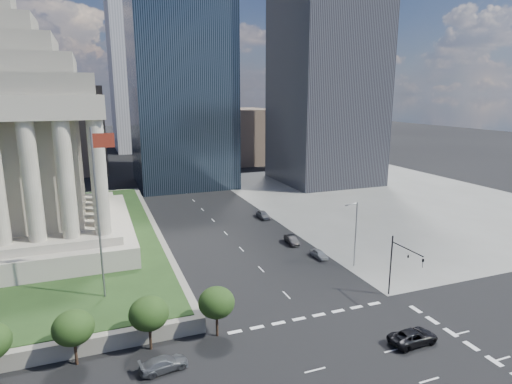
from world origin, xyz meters
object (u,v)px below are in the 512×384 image
parked_sedan_near (319,254)px  parked_sedan_mid (291,240)px  suv_grey (164,364)px  pickup_truck (413,337)px  flagpole (99,205)px  traffic_signal_ne (401,261)px  war_memorial (5,121)px  street_lamp_north (355,231)px  parked_sedan_far (263,215)px

parked_sedan_near → parked_sedan_mid: 7.64m
suv_grey → parked_sedan_near: bearing=-62.2°
pickup_truck → flagpole: bearing=55.5°
parked_sedan_near → parked_sedan_mid: size_ratio=0.89×
pickup_truck → suv_grey: pickup_truck is taller
traffic_signal_ne → parked_sedan_mid: (-3.50, 23.72, -4.55)m
flagpole → suv_grey: size_ratio=4.35×
war_memorial → traffic_signal_ne: size_ratio=4.88×
street_lamp_north → parked_sedan_far: (-3.16, 28.65, -4.87)m
traffic_signal_ne → parked_sedan_near: 16.98m
war_memorial → parked_sedan_far: (44.17, 5.65, -20.61)m
parked_sedan_mid → parked_sedan_far: (1.17, 16.23, 0.09)m
pickup_truck → parked_sedan_mid: 32.11m
parked_sedan_far → parked_sedan_mid: bearing=-94.8°
street_lamp_north → suv_grey: size_ratio=2.17×
war_memorial → parked_sedan_near: war_memorial is taller
flagpole → parked_sedan_mid: flagpole is taller
suv_grey → flagpole: bearing=10.2°
war_memorial → suv_grey: size_ratio=8.48×
flagpole → parked_sedan_mid: (30.83, 13.42, -12.41)m
pickup_truck → parked_sedan_far: size_ratio=1.15×
war_memorial → street_lamp_north: bearing=-25.9°
flagpole → parked_sedan_near: size_ratio=5.26×
parked_sedan_mid → traffic_signal_ne: bearing=-76.0°
parked_sedan_near → war_memorial: bearing=155.4°
parked_sedan_far → war_memorial: bearing=-173.4°
flagpole → parked_sedan_near: (32.09, 5.88, -12.47)m
traffic_signal_ne → street_lamp_north: (0.83, 11.30, 0.41)m
traffic_signal_ne → street_lamp_north: size_ratio=0.80×
flagpole → parked_sedan_far: bearing=42.8°
street_lamp_north → pickup_truck: 21.04m
traffic_signal_ne → parked_sedan_mid: size_ratio=1.87×
war_memorial → flagpole: 28.16m
parked_sedan_near → parked_sedan_far: bearing=87.9°
flagpole → traffic_signal_ne: bearing=-16.7°
suv_grey → parked_sedan_near: suv_grey is taller
flagpole → suv_grey: flagpole is taller
flagpole → street_lamp_north: (35.16, 1.00, -7.45)m
war_memorial → traffic_signal_ne: war_memorial is taller
flagpole → pickup_truck: bearing=-32.3°
parked_sedan_mid → flagpole: bearing=-150.9°
war_memorial → parked_sedan_mid: bearing=-13.8°
parked_sedan_near → parked_sedan_mid: (-1.27, 7.53, 0.06)m
street_lamp_north → pickup_truck: bearing=-106.0°
war_memorial → flagpole: war_memorial is taller
war_memorial → suv_grey: (16.70, -37.91, -20.73)m
traffic_signal_ne → parked_sedan_far: size_ratio=1.72×
war_memorial → suv_grey: war_memorial is taller
war_memorial → parked_sedan_mid: size_ratio=9.12×
parked_sedan_far → street_lamp_north: bearing=-84.4°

